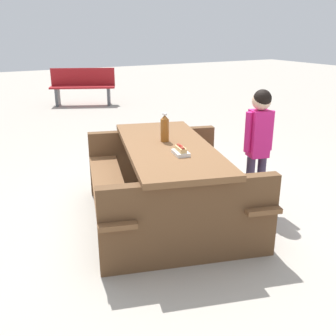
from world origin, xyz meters
TOP-DOWN VIEW (x-y plane):
  - ground_plane at (0.00, 0.00)m, footprint 30.00×30.00m
  - picnic_table at (0.00, 0.00)m, footprint 2.11×1.84m
  - soda_bottle at (-0.12, 0.03)m, footprint 0.08×0.08m
  - hotdog_tray at (0.31, -0.05)m, footprint 0.20×0.14m
  - child_in_coat at (0.17, 0.92)m, footprint 0.21×0.29m
  - park_bench_near at (-6.26, 1.10)m, footprint 0.96×1.54m

SIDE VIEW (x-z plane):
  - ground_plane at x=0.00m, z-range 0.00..0.00m
  - picnic_table at x=0.00m, z-range 0.07..0.82m
  - park_bench_near at x=-6.26m, z-range 0.02..0.87m
  - child_in_coat at x=0.17m, z-range 0.17..1.38m
  - hotdog_tray at x=0.31m, z-range 0.74..0.82m
  - soda_bottle at x=-0.12m, z-range 0.74..1.01m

